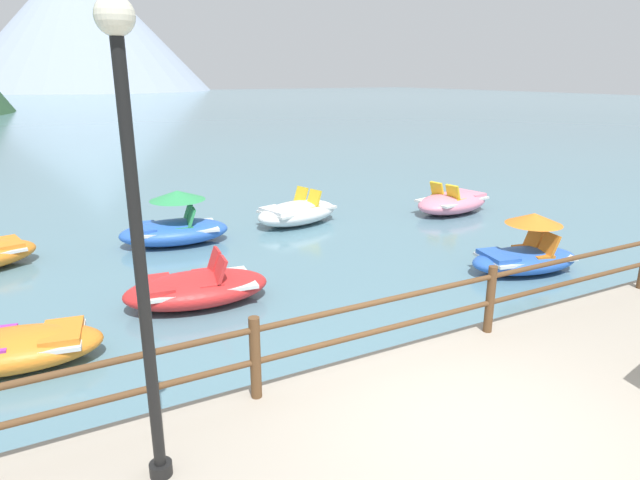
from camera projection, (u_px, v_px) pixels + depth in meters
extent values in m
plane|color=slate|center=(83.00, 129.00, 39.37)|extent=(200.00, 200.00, 0.00)
cylinder|color=brown|center=(255.00, 358.00, 5.85)|extent=(0.12, 0.12, 0.95)
cylinder|color=brown|center=(490.00, 299.00, 7.37)|extent=(0.12, 0.12, 0.95)
cylinder|color=brown|center=(387.00, 300.00, 6.51)|extent=(23.80, 0.07, 0.07)
cylinder|color=brown|center=(386.00, 329.00, 6.62)|extent=(23.80, 0.07, 0.07)
cylinder|color=black|center=(142.00, 282.00, 4.29)|extent=(0.10, 0.10, 3.66)
sphere|color=silver|center=(115.00, 16.00, 3.72)|extent=(0.28, 0.28, 0.28)
cylinder|color=black|center=(161.00, 469.00, 4.80)|extent=(0.20, 0.20, 0.12)
ellipsoid|color=red|center=(197.00, 289.00, 9.34)|extent=(2.57, 1.54, 0.53)
cube|color=silver|center=(197.00, 284.00, 9.31)|extent=(2.01, 1.25, 0.06)
cube|color=red|center=(205.00, 274.00, 9.59)|extent=(0.44, 0.44, 0.08)
cube|color=red|center=(214.00, 261.00, 9.59)|extent=(0.25, 0.42, 0.43)
cube|color=red|center=(210.00, 284.00, 9.13)|extent=(0.44, 0.44, 0.08)
cube|color=red|center=(220.00, 270.00, 9.13)|extent=(0.25, 0.42, 0.43)
cube|color=red|center=(156.00, 286.00, 9.06)|extent=(0.63, 0.95, 0.12)
ellipsoid|color=pink|center=(452.00, 203.00, 15.55)|extent=(2.76, 1.87, 0.57)
cube|color=silver|center=(452.00, 199.00, 15.52)|extent=(2.16, 1.51, 0.06)
cube|color=yellow|center=(456.00, 199.00, 15.18)|extent=(0.47, 0.47, 0.08)
cube|color=yellow|center=(453.00, 192.00, 15.00)|extent=(0.28, 0.43, 0.43)
cube|color=yellow|center=(441.00, 196.00, 15.58)|extent=(0.47, 0.47, 0.08)
cube|color=yellow|center=(437.00, 189.00, 15.41)|extent=(0.28, 0.43, 0.43)
cube|color=pink|center=(467.00, 194.00, 15.92)|extent=(0.74, 1.06, 0.12)
ellipsoid|color=blue|center=(175.00, 232.00, 12.66)|extent=(2.63, 1.65, 0.56)
cube|color=silver|center=(174.00, 228.00, 12.63)|extent=(2.06, 1.34, 0.06)
cube|color=#339956|center=(181.00, 222.00, 12.91)|extent=(0.45, 0.45, 0.08)
cube|color=#339956|center=(188.00, 212.00, 12.90)|extent=(0.26, 0.42, 0.43)
cube|color=#339956|center=(184.00, 227.00, 12.43)|extent=(0.45, 0.45, 0.08)
cube|color=#339956|center=(191.00, 217.00, 12.43)|extent=(0.26, 0.42, 0.43)
cube|color=blue|center=(144.00, 228.00, 12.39)|extent=(0.66, 0.99, 0.12)
cone|color=#339956|center=(177.00, 195.00, 12.45)|extent=(1.42, 1.42, 0.22)
ellipsoid|color=blue|center=(524.00, 260.00, 10.88)|extent=(2.46, 1.56, 0.47)
cube|color=silver|center=(525.00, 256.00, 10.86)|extent=(1.92, 1.26, 0.06)
cube|color=orange|center=(525.00, 249.00, 11.09)|extent=(0.47, 0.47, 0.08)
cube|color=orange|center=(534.00, 238.00, 11.08)|extent=(0.28, 0.43, 0.43)
cube|color=orange|center=(540.00, 256.00, 10.67)|extent=(0.47, 0.47, 0.08)
cube|color=orange|center=(549.00, 244.00, 10.66)|extent=(0.28, 0.43, 0.43)
cube|color=blue|center=(498.00, 256.00, 10.66)|extent=(0.65, 0.89, 0.12)
cone|color=orange|center=(534.00, 219.00, 10.66)|extent=(1.28, 1.28, 0.22)
ellipsoid|color=orange|center=(12.00, 350.00, 7.31)|extent=(2.45, 1.46, 0.51)
cube|color=silver|center=(11.00, 344.00, 7.28)|extent=(1.92, 1.19, 0.06)
cube|color=orange|center=(62.00, 333.00, 7.45)|extent=(0.63, 0.84, 0.12)
cube|color=orange|center=(6.00, 244.00, 11.30)|extent=(0.72, 0.99, 0.12)
ellipsoid|color=white|center=(297.00, 213.00, 14.38)|extent=(2.68, 1.89, 0.58)
cube|color=silver|center=(297.00, 209.00, 14.35)|extent=(2.10, 1.53, 0.06)
cube|color=yellow|center=(296.00, 204.00, 14.63)|extent=(0.49, 0.49, 0.08)
cube|color=yellow|center=(301.00, 195.00, 14.68)|extent=(0.30, 0.44, 0.43)
cube|color=yellow|center=(309.00, 207.00, 14.26)|extent=(0.49, 0.49, 0.08)
cube|color=yellow|center=(314.00, 198.00, 14.31)|extent=(0.30, 0.44, 0.43)
cube|color=white|center=(278.00, 211.00, 13.90)|extent=(0.75, 1.02, 0.12)
cone|color=#93A3B7|center=(81.00, 23.00, 128.44)|extent=(58.47, 58.47, 30.87)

